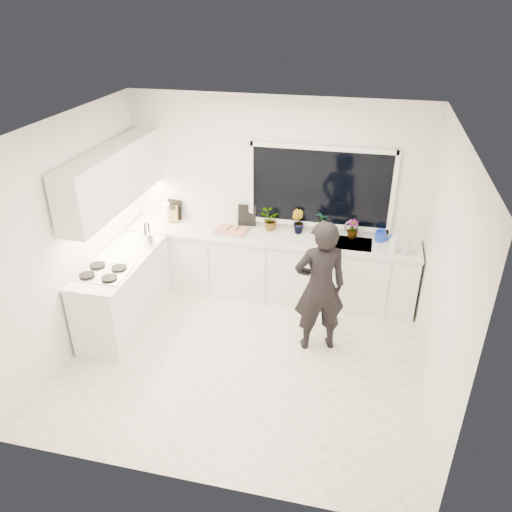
# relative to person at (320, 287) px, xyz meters

# --- Properties ---
(floor) EXTENTS (4.00, 3.50, 0.02)m
(floor) POSITION_rel_person_xyz_m (-0.79, -0.41, -0.84)
(floor) COLOR beige
(floor) RESTS_ON ground
(wall_back) EXTENTS (4.00, 0.02, 2.70)m
(wall_back) POSITION_rel_person_xyz_m (-0.79, 1.35, 0.52)
(wall_back) COLOR white
(wall_back) RESTS_ON ground
(wall_left) EXTENTS (0.02, 3.50, 2.70)m
(wall_left) POSITION_rel_person_xyz_m (-2.80, -0.41, 0.52)
(wall_left) COLOR white
(wall_left) RESTS_ON ground
(wall_right) EXTENTS (0.02, 3.50, 2.70)m
(wall_right) POSITION_rel_person_xyz_m (1.22, -0.41, 0.52)
(wall_right) COLOR white
(wall_right) RESTS_ON ground
(ceiling) EXTENTS (4.00, 3.50, 0.02)m
(ceiling) POSITION_rel_person_xyz_m (-0.79, -0.41, 1.88)
(ceiling) COLOR white
(ceiling) RESTS_ON wall_back
(window) EXTENTS (1.80, 0.02, 1.00)m
(window) POSITION_rel_person_xyz_m (-0.19, 1.31, 0.72)
(window) COLOR black
(window) RESTS_ON wall_back
(base_cabinets_back) EXTENTS (3.92, 0.58, 0.88)m
(base_cabinets_back) POSITION_rel_person_xyz_m (-0.79, 1.04, -0.39)
(base_cabinets_back) COLOR white
(base_cabinets_back) RESTS_ON floor
(base_cabinets_left) EXTENTS (0.58, 1.60, 0.88)m
(base_cabinets_left) POSITION_rel_person_xyz_m (-2.46, -0.06, -0.39)
(base_cabinets_left) COLOR white
(base_cabinets_left) RESTS_ON floor
(countertop_back) EXTENTS (3.94, 0.62, 0.04)m
(countertop_back) POSITION_rel_person_xyz_m (-0.79, 1.03, 0.07)
(countertop_back) COLOR silver
(countertop_back) RESTS_ON base_cabinets_back
(countertop_left) EXTENTS (0.62, 1.60, 0.04)m
(countertop_left) POSITION_rel_person_xyz_m (-2.46, -0.06, 0.07)
(countertop_left) COLOR silver
(countertop_left) RESTS_ON base_cabinets_left
(upper_cabinets) EXTENTS (0.34, 2.10, 0.70)m
(upper_cabinets) POSITION_rel_person_xyz_m (-2.58, 0.29, 1.02)
(upper_cabinets) COLOR white
(upper_cabinets) RESTS_ON wall_left
(sink) EXTENTS (0.58, 0.42, 0.14)m
(sink) POSITION_rel_person_xyz_m (0.26, 1.04, 0.04)
(sink) COLOR silver
(sink) RESTS_ON countertop_back
(faucet) EXTENTS (0.03, 0.03, 0.22)m
(faucet) POSITION_rel_person_xyz_m (0.26, 1.24, 0.20)
(faucet) COLOR silver
(faucet) RESTS_ON countertop_back
(stovetop) EXTENTS (0.56, 0.48, 0.03)m
(stovetop) POSITION_rel_person_xyz_m (-2.48, -0.41, 0.11)
(stovetop) COLOR black
(stovetop) RESTS_ON countertop_left
(person) EXTENTS (0.70, 0.58, 1.66)m
(person) POSITION_rel_person_xyz_m (0.00, 0.00, 0.00)
(person) COLOR black
(person) RESTS_ON floor
(pizza_tray) EXTENTS (0.49, 0.38, 0.03)m
(pizza_tray) POSITION_rel_person_xyz_m (-1.33, 1.01, 0.11)
(pizza_tray) COLOR #BDBCC1
(pizza_tray) RESTS_ON countertop_back
(pizza) EXTENTS (0.44, 0.34, 0.01)m
(pizza) POSITION_rel_person_xyz_m (-1.33, 1.01, 0.12)
(pizza) COLOR #B23817
(pizza) RESTS_ON pizza_tray
(watering_can) EXTENTS (0.17, 0.17, 0.13)m
(watering_can) POSITION_rel_person_xyz_m (0.65, 1.20, 0.16)
(watering_can) COLOR #1433C1
(watering_can) RESTS_ON countertop_back
(paper_towel_roll) EXTENTS (0.12, 0.12, 0.26)m
(paper_towel_roll) POSITION_rel_person_xyz_m (-2.31, 1.14, 0.22)
(paper_towel_roll) COLOR white
(paper_towel_roll) RESTS_ON countertop_back
(knife_block) EXTENTS (0.15, 0.12, 0.22)m
(knife_block) POSITION_rel_person_xyz_m (-2.23, 1.18, 0.20)
(knife_block) COLOR #996847
(knife_block) RESTS_ON countertop_back
(utensil_crock) EXTENTS (0.17, 0.17, 0.16)m
(utensil_crock) POSITION_rel_person_xyz_m (-2.27, 0.39, 0.17)
(utensil_crock) COLOR silver
(utensil_crock) RESTS_ON countertop_left
(picture_frame_large) EXTENTS (0.22, 0.05, 0.28)m
(picture_frame_large) POSITION_rel_person_xyz_m (-2.24, 1.28, 0.23)
(picture_frame_large) COLOR black
(picture_frame_large) RESTS_ON countertop_back
(picture_frame_small) EXTENTS (0.25, 0.04, 0.30)m
(picture_frame_small) POSITION_rel_person_xyz_m (-1.18, 1.28, 0.24)
(picture_frame_small) COLOR black
(picture_frame_small) RESTS_ON countertop_back
(herb_plants) EXTENTS (1.34, 0.24, 0.33)m
(herb_plants) POSITION_rel_person_xyz_m (-0.46, 1.20, 0.24)
(herb_plants) COLOR #26662D
(herb_plants) RESTS_ON countertop_back
(soap_bottles) EXTENTS (0.30, 0.16, 0.30)m
(soap_bottles) POSITION_rel_person_xyz_m (0.85, 0.89, 0.23)
(soap_bottles) COLOR #D8BF66
(soap_bottles) RESTS_ON countertop_back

